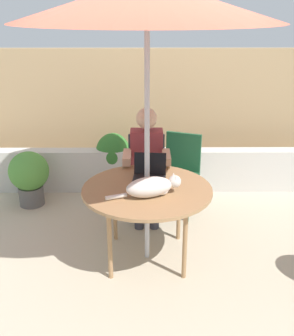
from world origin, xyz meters
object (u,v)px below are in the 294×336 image
Objects in this scene: potted_plant_corner at (113,159)px; person_seated at (147,159)px; patio_table at (147,193)px; laptop at (150,171)px; chair_empty at (181,167)px; cat at (152,187)px; potted_plant_near_fence at (29,175)px; chair_occupied at (147,169)px; patio_umbrella at (147,1)px.

person_seated is at bearing -63.98° from potted_plant_corner.
laptop reaches higher than patio_table.
chair_empty is 1.40× the size of cat.
potted_plant_near_fence is at bearing 138.01° from cat.
potted_plant_near_fence is at bearing 165.88° from person_seated.
chair_empty is at bearing 73.20° from cat.
chair_occupied reaches higher than potted_plant_near_fence.
person_seated is at bearing -14.12° from potted_plant_near_fence.
chair_occupied is 0.23m from person_seated.
chair_empty is 1.05m from potted_plant_corner.
person_seated is 1.72× the size of potted_plant_corner.
potted_plant_corner is (-0.42, 1.63, -0.28)m from patio_table.
patio_table reaches higher than potted_plant_near_fence.
chair_occupied is 2.79× the size of laptop.
patio_umbrella is 1.72m from person_seated.
potted_plant_corner is (-0.46, 1.79, -0.41)m from cat.
patio_table is 0.48× the size of patio_umbrella.
potted_plant_corner is at bearing 140.69° from chair_empty.
chair_occupied reaches higher than cat.
person_seated reaches higher than chair_occupied.
patio_table is at bearing -95.95° from laptop.
chair_empty is 0.47m from person_seated.
chair_occupied is 1.11m from cat.
chair_occupied is at bearing 92.23° from laptop.
patio_umbrella is at bearing -75.44° from potted_plant_corner.
cat is (0.04, -0.92, 0.10)m from person_seated.
person_seated is at bearing -151.47° from chair_empty.
laptop is at bearing -87.77° from chair_occupied.
laptop is (0.03, -0.51, 0.08)m from person_seated.
cat is at bearing -87.46° from person_seated.
patio_table is at bearing -75.44° from potted_plant_corner.
potted_plant_near_fence is at bearing 140.97° from patio_umbrella.
potted_plant_near_fence is at bearing -150.92° from potted_plant_corner.
patio_table is at bearing -90.00° from chair_occupied.
cat is 1.89m from potted_plant_corner.
patio_umbrella is 3.67× the size of potted_plant_near_fence.
patio_umbrella reaches higher than patio_table.
patio_table is 0.21m from cat.
potted_plant_corner is at bearing 116.02° from person_seated.
patio_table is 0.93m from chair_occupied.
chair_occupied reaches higher than potted_plant_corner.
patio_umbrella is (0.00, 0.00, 1.58)m from patio_table.
laptop is at bearing -116.29° from chair_empty.
cat is 0.98× the size of potted_plant_near_fence.
potted_plant_corner is at bearing 104.55° from cat.
chair_occupied is 1.00× the size of chair_empty.
chair_occupied is 1.25× the size of potted_plant_corner.
laptop is at bearing 84.05° from patio_umbrella.
laptop is (-0.36, -0.72, 0.25)m from chair_empty.
potted_plant_near_fence is (-1.39, 0.86, -0.40)m from laptop.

